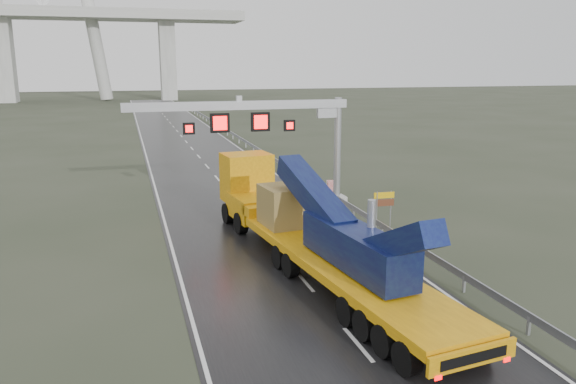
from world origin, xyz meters
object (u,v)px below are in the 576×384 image
object	(u,v)px
heavy_haul_truck	(298,220)
exit_sign_pair	(384,202)
sign_gantry	(271,123)
striped_barrier	(331,188)

from	to	relation	value
heavy_haul_truck	exit_sign_pair	xyz separation A→B (m)	(6.42, 3.77, -0.43)
sign_gantry	striped_barrier	world-z (taller)	sign_gantry
heavy_haul_truck	striped_barrier	xyz separation A→B (m)	(6.38, 12.42, -1.39)
exit_sign_pair	striped_barrier	size ratio (longest dim) A/B	1.95
sign_gantry	exit_sign_pair	world-z (taller)	sign_gantry
sign_gantry	striped_barrier	xyz separation A→B (m)	(4.95, 1.53, -5.06)
sign_gantry	exit_sign_pair	bearing A→B (deg)	-54.99
heavy_haul_truck	exit_sign_pair	distance (m)	7.46
heavy_haul_truck	exit_sign_pair	size ratio (longest dim) A/B	9.98
exit_sign_pair	striped_barrier	distance (m)	8.71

